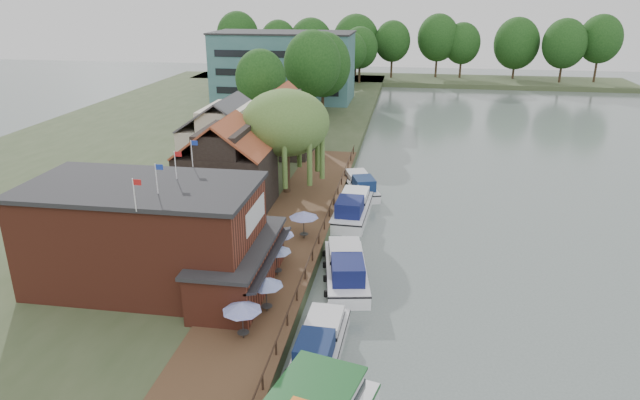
# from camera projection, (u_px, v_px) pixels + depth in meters

# --- Properties ---
(ground) EXTENTS (260.00, 260.00, 0.00)m
(ground) POSITION_uv_depth(u_px,v_px,m) (379.00, 306.00, 38.87)
(ground) COLOR #566460
(ground) RESTS_ON ground
(land_bank) EXTENTS (50.00, 140.00, 1.00)m
(land_bank) POSITION_uv_depth(u_px,v_px,m) (169.00, 149.00, 75.55)
(land_bank) COLOR #384728
(land_bank) RESTS_ON ground
(quay_deck) EXTENTS (6.00, 50.00, 0.10)m
(quay_deck) POSITION_uv_depth(u_px,v_px,m) (293.00, 228.00, 48.95)
(quay_deck) COLOR #47301E
(quay_deck) RESTS_ON land_bank
(quay_rail) EXTENTS (0.20, 49.00, 1.00)m
(quay_rail) POSITION_uv_depth(u_px,v_px,m) (325.00, 223.00, 48.86)
(quay_rail) COLOR black
(quay_rail) RESTS_ON land_bank
(pub) EXTENTS (20.00, 11.00, 7.30)m
(pub) POSITION_uv_depth(u_px,v_px,m) (173.00, 236.00, 38.40)
(pub) COLOR maroon
(pub) RESTS_ON land_bank
(hotel_block) EXTENTS (25.40, 12.40, 12.30)m
(hotel_block) POSITION_uv_depth(u_px,v_px,m) (284.00, 66.00, 104.50)
(hotel_block) COLOR #38666B
(hotel_block) RESTS_ON land_bank
(cottage_a) EXTENTS (8.60, 7.60, 8.50)m
(cottage_a) POSITION_uv_depth(u_px,v_px,m) (227.00, 164.00, 52.24)
(cottage_a) COLOR black
(cottage_a) RESTS_ON land_bank
(cottage_b) EXTENTS (9.60, 8.60, 8.50)m
(cottage_b) POSITION_uv_depth(u_px,v_px,m) (228.00, 137.00, 61.94)
(cottage_b) COLOR beige
(cottage_b) RESTS_ON land_bank
(cottage_c) EXTENTS (7.60, 7.60, 8.50)m
(cottage_c) POSITION_uv_depth(u_px,v_px,m) (282.00, 121.00, 69.69)
(cottage_c) COLOR black
(cottage_c) RESTS_ON land_bank
(willow) EXTENTS (8.60, 8.60, 10.43)m
(willow) POSITION_uv_depth(u_px,v_px,m) (286.00, 142.00, 55.87)
(willow) COLOR #476B2D
(willow) RESTS_ON land_bank
(umbrella_0) EXTENTS (2.33, 2.33, 2.38)m
(umbrella_0) POSITION_uv_depth(u_px,v_px,m) (243.00, 320.00, 33.00)
(umbrella_0) COLOR #1C2A9A
(umbrella_0) RESTS_ON quay_deck
(umbrella_1) EXTENTS (2.19, 2.19, 2.38)m
(umbrella_1) POSITION_uv_depth(u_px,v_px,m) (266.00, 295.00, 35.77)
(umbrella_1) COLOR navy
(umbrella_1) RESTS_ON quay_deck
(umbrella_2) EXTENTS (2.13, 2.13, 2.38)m
(umbrella_2) POSITION_uv_depth(u_px,v_px,m) (277.00, 260.00, 40.38)
(umbrella_2) COLOR navy
(umbrella_2) RESTS_ON quay_deck
(umbrella_3) EXTENTS (2.24, 2.24, 2.38)m
(umbrella_3) POSITION_uv_depth(u_px,v_px,m) (280.00, 243.00, 43.08)
(umbrella_3) COLOR #1C299C
(umbrella_3) RESTS_ON quay_deck
(umbrella_4) EXTENTS (2.43, 2.43, 2.38)m
(umbrella_4) POSITION_uv_depth(u_px,v_px,m) (304.00, 225.00, 46.43)
(umbrella_4) COLOR navy
(umbrella_4) RESTS_ON quay_deck
(cruiser_0) EXTENTS (3.19, 9.10, 2.15)m
(cruiser_0) POSITION_uv_depth(u_px,v_px,m) (320.00, 339.00, 33.31)
(cruiser_0) COLOR silver
(cruiser_0) RESTS_ON ground
(cruiser_1) EXTENTS (4.98, 10.61, 2.48)m
(cruiser_1) POSITION_uv_depth(u_px,v_px,m) (346.00, 265.00, 41.99)
(cruiser_1) COLOR white
(cruiser_1) RESTS_ON ground
(cruiser_2) EXTENTS (3.75, 10.40, 2.51)m
(cruiser_2) POSITION_uv_depth(u_px,v_px,m) (353.00, 205.00, 53.60)
(cruiser_2) COLOR white
(cruiser_2) RESTS_ON ground
(cruiser_3) EXTENTS (5.62, 9.54, 2.17)m
(cruiser_3) POSITION_uv_depth(u_px,v_px,m) (360.00, 183.00, 60.36)
(cruiser_3) COLOR silver
(cruiser_3) RESTS_ON ground
(bank_tree_0) EXTENTS (6.83, 6.83, 11.98)m
(bank_tree_0) POSITION_uv_depth(u_px,v_px,m) (261.00, 94.00, 77.74)
(bank_tree_0) COLOR #143811
(bank_tree_0) RESTS_ON land_bank
(bank_tree_1) EXTENTS (8.57, 8.57, 13.88)m
(bank_tree_1) POSITION_uv_depth(u_px,v_px,m) (312.00, 77.00, 85.55)
(bank_tree_1) COLOR #143811
(bank_tree_1) RESTS_ON land_bank
(bank_tree_2) EXTENTS (8.98, 8.98, 13.24)m
(bank_tree_2) POSITION_uv_depth(u_px,v_px,m) (323.00, 74.00, 91.53)
(bank_tree_2) COLOR #143811
(bank_tree_2) RESTS_ON land_bank
(bank_tree_3) EXTENTS (6.59, 6.59, 11.13)m
(bank_tree_3) POSITION_uv_depth(u_px,v_px,m) (316.00, 64.00, 112.53)
(bank_tree_3) COLOR #143811
(bank_tree_3) RESTS_ON land_bank
(bank_tree_4) EXTENTS (6.76, 6.76, 11.32)m
(bank_tree_4) POSITION_uv_depth(u_px,v_px,m) (350.00, 60.00, 117.98)
(bank_tree_4) COLOR #143811
(bank_tree_4) RESTS_ON land_bank
(bank_tree_5) EXTENTS (7.78, 7.78, 12.01)m
(bank_tree_5) POSITION_uv_depth(u_px,v_px,m) (360.00, 55.00, 123.82)
(bank_tree_5) COLOR #143811
(bank_tree_5) RESTS_ON land_bank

